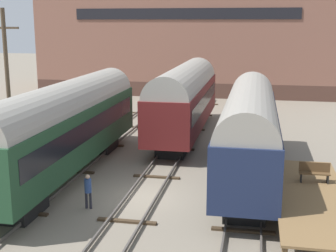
# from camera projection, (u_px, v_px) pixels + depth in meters

# --- Properties ---
(ground_plane) EXTENTS (200.00, 200.00, 0.00)m
(ground_plane) POSITION_uv_depth(u_px,v_px,m) (144.00, 197.00, 22.91)
(ground_plane) COLOR slate
(track_left) EXTENTS (2.60, 60.00, 0.26)m
(track_left) POSITION_uv_depth(u_px,v_px,m) (50.00, 188.00, 23.78)
(track_left) COLOR #4C4742
(track_left) RESTS_ON ground
(track_middle) EXTENTS (2.60, 60.00, 0.26)m
(track_middle) POSITION_uv_depth(u_px,v_px,m) (144.00, 195.00, 22.87)
(track_middle) COLOR #4C4742
(track_middle) RESTS_ON ground
(track_right) EXTENTS (2.60, 60.00, 0.26)m
(track_right) POSITION_uv_depth(u_px,v_px,m) (245.00, 202.00, 21.97)
(track_right) COLOR #4C4742
(track_right) RESTS_ON ground
(train_car_navy) EXTENTS (2.89, 15.45, 5.11)m
(train_car_navy) POSITION_uv_depth(u_px,v_px,m) (249.00, 127.00, 25.00)
(train_car_navy) COLOR black
(train_car_navy) RESTS_ON ground
(train_car_green) EXTENTS (2.91, 17.10, 5.25)m
(train_car_green) POSITION_uv_depth(u_px,v_px,m) (66.00, 123.00, 25.47)
(train_car_green) COLOR black
(train_car_green) RESTS_ON ground
(train_car_maroon) EXTENTS (3.13, 15.72, 5.35)m
(train_car_maroon) POSITION_uv_depth(u_px,v_px,m) (185.00, 97.00, 34.56)
(train_car_maroon) COLOR black
(train_car_maroon) RESTS_ON ground
(station_platform) EXTENTS (3.01, 10.20, 1.12)m
(station_platform) POSITION_uv_depth(u_px,v_px,m) (311.00, 196.00, 20.19)
(station_platform) COLOR brown
(station_platform) RESTS_ON ground
(bench) EXTENTS (1.40, 0.40, 0.91)m
(bench) POSITION_uv_depth(u_px,v_px,m) (314.00, 172.00, 21.70)
(bench) COLOR brown
(bench) RESTS_ON station_platform
(person_worker) EXTENTS (0.32, 0.32, 1.64)m
(person_worker) POSITION_uv_depth(u_px,v_px,m) (88.00, 188.00, 21.33)
(person_worker) COLOR #282833
(person_worker) RESTS_ON ground
(utility_pole) EXTENTS (1.80, 0.24, 9.18)m
(utility_pole) POSITION_uv_depth(u_px,v_px,m) (8.00, 87.00, 26.98)
(utility_pole) COLOR #473828
(utility_pole) RESTS_ON ground
(warehouse_building) EXTENTS (35.70, 12.09, 16.93)m
(warehouse_building) POSITION_uv_depth(u_px,v_px,m) (192.00, 22.00, 57.23)
(warehouse_building) COLOR #4F342A
(warehouse_building) RESTS_ON ground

